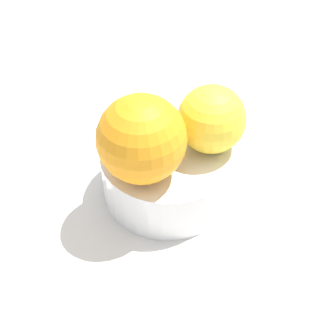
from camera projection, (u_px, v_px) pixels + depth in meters
ground_plane at (168, 196)px, 49.70cm from camera, size 110.00×110.00×2.00cm
fruit_bowl at (168, 173)px, 47.23cm from camera, size 13.23×13.23×5.30cm
orange_in_bowl_0 at (142, 139)px, 40.59cm from camera, size 8.00×8.00×8.00cm
orange_in_bowl_1 at (212, 119)px, 43.74cm from camera, size 6.52×6.52×6.52cm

